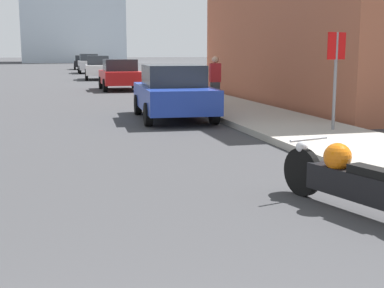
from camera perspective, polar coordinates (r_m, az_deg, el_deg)
sidewalk at (r=41.95m, az=-6.77°, el=7.21°), size 2.60×240.00×0.15m
brick_storefront at (r=21.55m, az=17.98°, el=12.39°), size 8.53×13.20×6.12m
motorcycle at (r=6.69m, az=16.53°, el=-3.60°), size 0.89×2.36×0.81m
parked_car_blue at (r=15.33m, az=-2.02°, el=5.56°), size 2.14×4.42×1.54m
parked_car_red at (r=27.46m, az=-7.68°, el=7.36°), size 1.95×3.84×1.55m
parked_car_white at (r=38.29m, az=-10.00°, el=8.04°), size 1.99×4.21×1.66m
parked_car_silver at (r=49.99m, az=-10.95°, el=8.43°), size 1.96×4.47×1.74m
parked_car_black at (r=61.37m, az=-11.57°, el=8.53°), size 2.11×4.18×1.55m
stop_sign at (r=12.57m, az=15.09°, el=8.27°), size 0.57×0.26×2.19m
pedestrian at (r=17.82m, az=2.48°, el=6.78°), size 0.36×0.23×1.62m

